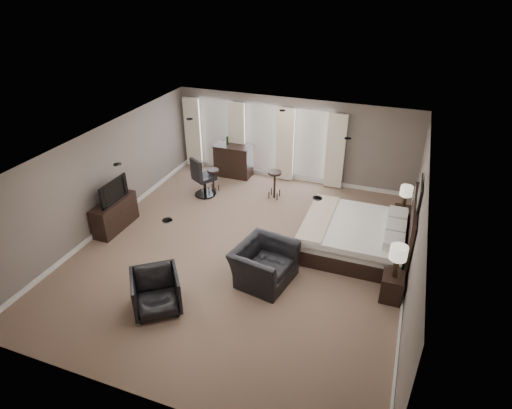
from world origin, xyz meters
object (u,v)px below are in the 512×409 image
(armchair_near, at_px, (264,258))
(armchair_far, at_px, (156,290))
(desk_chair, at_px, (204,177))
(bar_stool_right, at_px, (275,185))
(dresser, at_px, (115,214))
(bar_stool_left, at_px, (213,181))
(nightstand_near, at_px, (392,287))
(bar_counter, at_px, (233,160))
(lamp_far, at_px, (405,198))
(bed, at_px, (361,224))
(tv, at_px, (112,199))
(lamp_near, at_px, (397,262))
(nightstand_far, at_px, (401,218))

(armchair_near, height_order, armchair_far, armchair_near)
(armchair_near, distance_m, desk_chair, 4.25)
(bar_stool_right, bearing_deg, dresser, -138.13)
(armchair_near, distance_m, bar_stool_right, 3.77)
(dresser, bearing_deg, bar_stool_left, 60.68)
(nightstand_near, height_order, bar_counter, bar_counter)
(lamp_far, xyz_separation_m, dresser, (-6.92, -2.58, -0.47))
(bed, xyz_separation_m, bar_counter, (-4.41, 2.85, -0.23))
(armchair_near, relative_size, bar_stool_right, 1.53)
(tv, bearing_deg, bar_stool_right, -48.13)
(tv, bearing_deg, dresser, 0.00)
(lamp_far, relative_size, bar_stool_right, 0.76)
(lamp_near, bearing_deg, armchair_far, -156.00)
(nightstand_near, height_order, tv, tv)
(dresser, height_order, bar_stool_right, bar_stool_right)
(armchair_near, relative_size, armchair_far, 1.39)
(nightstand_near, distance_m, lamp_near, 0.64)
(dresser, height_order, bar_stool_left, dresser)
(armchair_far, bearing_deg, bar_stool_left, 65.58)
(armchair_near, bearing_deg, lamp_far, -28.37)
(lamp_near, height_order, armchair_near, lamp_near)
(armchair_far, bearing_deg, nightstand_near, -12.85)
(lamp_near, relative_size, tv, 0.70)
(armchair_near, height_order, bar_counter, armchair_near)
(dresser, bearing_deg, armchair_near, -8.65)
(lamp_near, xyz_separation_m, bar_stool_left, (-5.41, 3.01, -0.55))
(lamp_far, height_order, armchair_near, lamp_far)
(bed, xyz_separation_m, dresser, (-6.03, -1.13, -0.35))
(nightstand_far, distance_m, desk_chair, 5.57)
(bed, distance_m, desk_chair, 4.85)
(tv, distance_m, armchair_near, 4.35)
(nightstand_near, distance_m, bar_stool_right, 4.88)
(nightstand_near, height_order, nightstand_far, nightstand_near)
(lamp_far, height_order, bar_stool_right, lamp_far)
(nightstand_near, distance_m, desk_chair, 6.21)
(nightstand_far, bearing_deg, lamp_near, -90.00)
(dresser, bearing_deg, bar_counter, 67.81)
(nightstand_near, xyz_separation_m, dresser, (-6.92, 0.32, 0.12))
(lamp_far, bearing_deg, bar_counter, 165.19)
(tv, relative_size, armchair_near, 0.79)
(dresser, bearing_deg, nightstand_far, 20.47)
(tv, distance_m, bar_counter, 4.32)
(lamp_near, bearing_deg, dresser, 177.38)
(nightstand_near, bearing_deg, lamp_near, 0.00)
(dresser, relative_size, tv, 1.36)
(bed, xyz_separation_m, bar_stool_left, (-4.52, 1.56, -0.38))
(bed, bearing_deg, tv, -169.35)
(nightstand_near, distance_m, armchair_near, 2.67)
(bar_stool_left, relative_size, bar_stool_right, 0.89)
(lamp_near, relative_size, dresser, 0.52)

